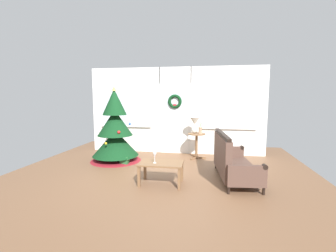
{
  "coord_description": "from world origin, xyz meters",
  "views": [
    {
      "loc": [
        1.0,
        -4.89,
        1.68
      ],
      "look_at": [
        0.05,
        0.55,
        1.0
      ],
      "focal_mm": 25.34,
      "sensor_mm": 36.0,
      "label": 1
    }
  ],
  "objects": [
    {
      "name": "settee_sofa",
      "position": [
        1.46,
        -0.05,
        0.38
      ],
      "size": [
        0.88,
        1.7,
        0.96
      ],
      "color": "black",
      "rests_on": "ground"
    },
    {
      "name": "flower_vase",
      "position": [
        0.77,
        1.47,
        0.81
      ],
      "size": [
        0.11,
        0.1,
        0.35
      ],
      "color": "tan",
      "rests_on": "side_table"
    },
    {
      "name": "ground_plane",
      "position": [
        0.0,
        0.0,
        0.0
      ],
      "size": [
        6.76,
        6.76,
        0.0
      ],
      "primitive_type": "plane",
      "color": "brown"
    },
    {
      "name": "table_lamp",
      "position": [
        0.61,
        1.57,
        0.97
      ],
      "size": [
        0.28,
        0.28,
        0.44
      ],
      "color": "silver",
      "rests_on": "side_table"
    },
    {
      "name": "coffee_table",
      "position": [
        0.11,
        -0.55,
        0.36
      ],
      "size": [
        0.84,
        0.53,
        0.43
      ],
      "color": "brown",
      "rests_on": "ground"
    },
    {
      "name": "back_wall_with_door",
      "position": [
        0.0,
        2.08,
        1.28
      ],
      "size": [
        5.2,
        0.19,
        2.55
      ],
      "color": "white",
      "rests_on": "ground"
    },
    {
      "name": "wine_glass",
      "position": [
        -0.01,
        -0.61,
        0.57
      ],
      "size": [
        0.08,
        0.08,
        0.2
      ],
      "color": "silver",
      "rests_on": "coffee_table"
    },
    {
      "name": "side_table",
      "position": [
        0.67,
        1.53,
        0.49
      ],
      "size": [
        0.5,
        0.48,
        0.69
      ],
      "color": "brown",
      "rests_on": "ground"
    },
    {
      "name": "christmas_tree",
      "position": [
        -1.42,
        0.91,
        0.74
      ],
      "size": [
        1.32,
        1.32,
        1.96
      ],
      "color": "#4C331E",
      "rests_on": "ground"
    },
    {
      "name": "gift_box",
      "position": [
        -1.07,
        0.64,
        0.1
      ],
      "size": [
        0.2,
        0.18,
        0.2
      ],
      "primitive_type": "cube",
      "color": "#266633",
      "rests_on": "ground"
    }
  ]
}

